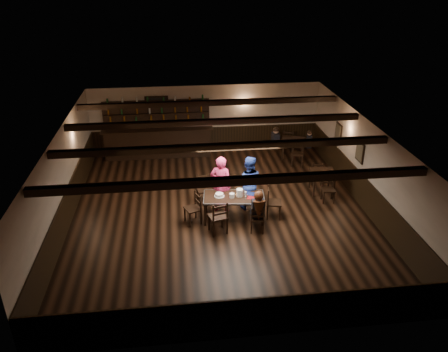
{
  "coord_description": "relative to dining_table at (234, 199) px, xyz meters",
  "views": [
    {
      "loc": [
        -1.25,
        -11.49,
        6.92
      ],
      "look_at": [
        0.14,
        0.2,
        1.15
      ],
      "focal_mm": 35.0,
      "sensor_mm": 36.0,
      "label": 1
    }
  ],
  "objects": [
    {
      "name": "back_table_a",
      "position": [
        3.15,
        1.33,
        -0.04
      ],
      "size": [
        0.86,
        0.86,
        0.75
      ],
      "color": "black",
      "rests_on": "ground"
    },
    {
      "name": "cake",
      "position": [
        -0.42,
        0.07,
        0.11
      ],
      "size": [
        0.3,
        0.3,
        0.09
      ],
      "color": "white",
      "rests_on": "dining_table"
    },
    {
      "name": "chair_end_right",
      "position": [
        1.13,
        -0.02,
        -0.11
      ],
      "size": [
        0.52,
        0.54,
        0.98
      ],
      "color": "black",
      "rests_on": "ground"
    },
    {
      "name": "back_table_b",
      "position": [
        2.92,
        4.25,
        -0.03
      ],
      "size": [
        1.1,
        1.1,
        0.75
      ],
      "color": "black",
      "rests_on": "ground"
    },
    {
      "name": "chair_near_left",
      "position": [
        -0.52,
        -0.75,
        -0.09
      ],
      "size": [
        0.58,
        0.56,
        1.02
      ],
      "color": "black",
      "rests_on": "ground"
    },
    {
      "name": "bg_patron_right",
      "position": [
        3.52,
        4.14,
        0.13
      ],
      "size": [
        0.29,
        0.38,
        0.69
      ],
      "color": "black",
      "rests_on": "ground"
    },
    {
      "name": "salt_shaker",
      "position": [
        0.33,
        -0.16,
        0.11
      ],
      "size": [
        0.03,
        0.03,
        0.08
      ],
      "primitive_type": "cylinder",
      "color": "silver",
      "rests_on": "dining_table"
    },
    {
      "name": "bar_counter",
      "position": [
        -2.29,
        5.1,
        0.04
      ],
      "size": [
        4.29,
        0.7,
        2.2
      ],
      "color": "black",
      "rests_on": "ground"
    },
    {
      "name": "man_blue",
      "position": [
        0.54,
        0.59,
        0.19
      ],
      "size": [
        1.0,
        0.88,
        1.74
      ],
      "primitive_type": "imported",
      "rotation": [
        0.0,
        0.0,
        2.84
      ],
      "color": "navy",
      "rests_on": "ground"
    },
    {
      "name": "pepper_shaker",
      "position": [
        0.38,
        -0.1,
        0.12
      ],
      "size": [
        0.04,
        0.04,
        0.1
      ],
      "primitive_type": "cylinder",
      "color": "#A5A8AD",
      "rests_on": "dining_table"
    },
    {
      "name": "bg_patron_left",
      "position": [
        2.22,
        4.28,
        0.19
      ],
      "size": [
        0.26,
        0.4,
        0.81
      ],
      "color": "black",
      "rests_on": "ground"
    },
    {
      "name": "dining_table",
      "position": [
        0.0,
        0.0,
        0.0
      ],
      "size": [
        1.88,
        1.1,
        0.75
      ],
      "color": "black",
      "rests_on": "ground"
    },
    {
      "name": "ground",
      "position": [
        -0.36,
        0.38,
        -0.69
      ],
      "size": [
        10.0,
        10.0,
        0.0
      ],
      "primitive_type": "plane",
      "color": "black",
      "rests_on": "ground"
    },
    {
      "name": "tea_light",
      "position": [
        0.1,
        0.06,
        0.09
      ],
      "size": [
        0.06,
        0.06,
        0.06
      ],
      "color": "#A5A8AD",
      "rests_on": "dining_table"
    },
    {
      "name": "chair_end_left",
      "position": [
        -1.15,
        -0.05,
        -0.14
      ],
      "size": [
        0.55,
        0.56,
        0.94
      ],
      "color": "black",
      "rests_on": "ground"
    },
    {
      "name": "seated_person",
      "position": [
        0.58,
        -0.77,
        0.17
      ],
      "size": [
        0.36,
        0.54,
        0.87
      ],
      "color": "black",
      "rests_on": "ground"
    },
    {
      "name": "woman_pink",
      "position": [
        -0.32,
        0.51,
        0.23
      ],
      "size": [
        0.77,
        0.64,
        1.82
      ],
      "primitive_type": "imported",
      "rotation": [
        0.0,
        0.0,
        2.8
      ],
      "color": "#D83252",
      "rests_on": "ground"
    },
    {
      "name": "drink_glass",
      "position": [
        0.36,
        0.07,
        0.12
      ],
      "size": [
        0.06,
        0.06,
        0.1
      ],
      "primitive_type": "cylinder",
      "color": "silver",
      "rests_on": "dining_table"
    },
    {
      "name": "plate_stack_a",
      "position": [
        -0.06,
        -0.06,
        0.14
      ],
      "size": [
        0.15,
        0.15,
        0.14
      ],
      "primitive_type": "cylinder",
      "color": "white",
      "rests_on": "dining_table"
    },
    {
      "name": "room_shell",
      "position": [
        -0.35,
        0.42,
        1.06
      ],
      "size": [
        9.02,
        10.02,
        2.71
      ],
      "color": "beige",
      "rests_on": "ground"
    },
    {
      "name": "plate_stack_b",
      "position": [
        0.17,
        0.01,
        0.18
      ],
      "size": [
        0.19,
        0.19,
        0.23
      ],
      "primitive_type": "cylinder",
      "color": "white",
      "rests_on": "dining_table"
    },
    {
      "name": "menu_red",
      "position": [
        0.52,
        -0.13,
        0.07
      ],
      "size": [
        0.31,
        0.24,
        0.0
      ],
      "primitive_type": "cube",
      "rotation": [
        0.0,
        0.0,
        -0.14
      ],
      "color": "maroon",
      "rests_on": "dining_table"
    },
    {
      "name": "chair_far_pushed",
      "position": [
        -0.8,
        1.14,
        -0.13
      ],
      "size": [
        0.5,
        0.48,
        0.95
      ],
      "color": "black",
      "rests_on": "ground"
    },
    {
      "name": "menu_blue",
      "position": [
        0.53,
        0.1,
        0.07
      ],
      "size": [
        0.42,
        0.39,
        0.0
      ],
      "primitive_type": "cube",
      "rotation": [
        0.0,
        0.0,
        -0.56
      ],
      "color": "#0D1744",
      "rests_on": "dining_table"
    },
    {
      "name": "chair_near_right",
      "position": [
        0.56,
        -0.82,
        -0.2
      ],
      "size": [
        0.46,
        0.44,
        0.83
      ],
      "color": "black",
      "rests_on": "ground"
    }
  ]
}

